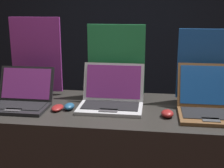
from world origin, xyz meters
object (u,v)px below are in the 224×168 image
Objects in this scene: laptop_middle at (112,98)px; mouse_back at (167,113)px; mouse_middle at (69,106)px; laptop_back at (207,104)px; promo_stand_middle at (117,63)px; laptop_front at (21,98)px; promo_stand_front at (36,58)px; promo_stand_back at (203,68)px; mouse_front at (57,108)px.

laptop_middle is 0.36m from mouse_back.
mouse_middle is (-0.25, -0.09, -0.04)m from laptop_middle.
laptop_back reaches higher than mouse_back.
mouse_middle is at bearing -128.48° from promo_stand_middle.
promo_stand_front reaches higher than laptop_front.
promo_stand_front reaches higher than mouse_back.
promo_stand_front is 1.13m from promo_stand_back.
promo_stand_middle reaches higher than mouse_back.
promo_stand_back reaches higher than mouse_middle.
promo_stand_front reaches higher than promo_stand_back.
mouse_middle is 0.46m from promo_stand_middle.
mouse_front is 0.21× the size of promo_stand_front.
promo_stand_middle is at bearing 46.56° from mouse_front.
laptop_middle is 1.01× the size of laptop_back.
laptop_middle reaches higher than mouse_middle.
promo_stand_front reaches higher than mouse_middle.
promo_stand_back is at bearing 18.42° from mouse_middle.
laptop_middle is at bearing -161.77° from promo_stand_back.
mouse_back is (0.90, -0.35, -0.24)m from promo_stand_front.
mouse_front is 1.21× the size of mouse_middle.
promo_stand_middle is 0.54m from mouse_back.
promo_stand_middle reaches higher than laptop_front.
laptop_middle reaches higher than mouse_front.
promo_stand_front is 5.73× the size of mouse_middle.
promo_stand_front reaches higher than laptop_middle.
laptop_back reaches higher than laptop_front.
mouse_front is at bearing -161.69° from promo_stand_back.
laptop_front is 3.78× the size of mouse_middle.
laptop_middle is at bearing -90.00° from promo_stand_middle.
mouse_front is 0.29× the size of laptop_middle.
promo_stand_front is 1.14× the size of promo_stand_back.
promo_stand_front is at bearing 135.72° from mouse_middle.
promo_stand_back is (0.56, 0.19, 0.17)m from laptop_middle.
promo_stand_back is (0.82, 0.27, 0.21)m from mouse_middle.
laptop_back is at bearing -13.40° from promo_stand_front.
laptop_back is (0.88, 0.05, 0.05)m from mouse_front.
promo_stand_front is 1.09× the size of promo_stand_middle.
laptop_front is 0.72× the size of promo_stand_middle.
mouse_back is at bearing -2.40° from mouse_front.
promo_stand_middle is at bearing 175.50° from promo_stand_back.
mouse_middle is at bearing 175.33° from mouse_back.
laptop_front is 0.56m from laptop_middle.
mouse_middle is (0.07, 0.02, 0.00)m from mouse_front.
mouse_back is (0.34, -0.36, -0.22)m from promo_stand_middle.
mouse_middle is at bearing -2.11° from laptop_front.
promo_stand_middle is (0.56, 0.31, 0.18)m from laptop_front.
promo_stand_back reaches higher than laptop_back.
promo_stand_back is at bearing 54.49° from mouse_back.
mouse_back is at bearing -4.67° from mouse_middle.
promo_stand_middle reaches higher than promo_stand_back.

